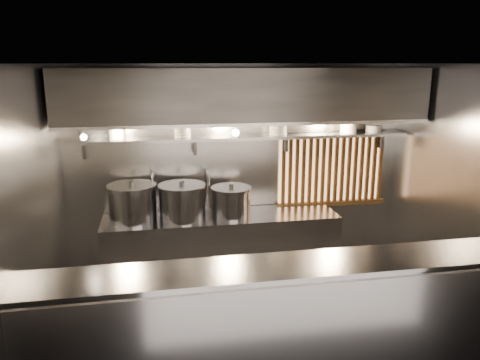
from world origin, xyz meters
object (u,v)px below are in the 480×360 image
object	(u,v)px
pendant_bulb	(236,133)
stock_pot_mid	(132,203)
stock_pot_left	(182,202)
stock_pot_right	(231,202)
heat_lamp	(81,132)

from	to	relation	value
pendant_bulb	stock_pot_mid	xyz separation A→B (m)	(-1.30, -0.07, -0.83)
stock_pot_left	pendant_bulb	bearing A→B (deg)	8.24
stock_pot_mid	stock_pot_right	world-z (taller)	stock_pot_mid
stock_pot_mid	pendant_bulb	bearing A→B (deg)	2.95
stock_pot_right	pendant_bulb	bearing A→B (deg)	53.27
stock_pot_left	heat_lamp	bearing A→B (deg)	-167.29
stock_pot_right	stock_pot_left	bearing A→B (deg)	179.69
stock_pot_mid	stock_pot_right	bearing A→B (deg)	-1.72
stock_pot_left	stock_pot_mid	world-z (taller)	stock_pot_mid
heat_lamp	stock_pot_mid	xyz separation A→B (m)	(0.50, 0.28, -0.93)
heat_lamp	stock_pot_right	distance (m)	1.99
pendant_bulb	stock_pot_left	bearing A→B (deg)	-171.76
heat_lamp	pendant_bulb	size ratio (longest dim) A/B	1.87
pendant_bulb	stock_pot_mid	size ratio (longest dim) A/B	0.23
pendant_bulb	stock_pot_left	size ratio (longest dim) A/B	0.25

